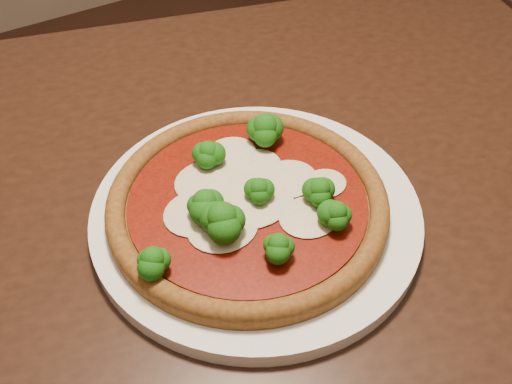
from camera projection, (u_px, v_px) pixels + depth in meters
dining_table at (238, 231)px, 0.75m from camera, size 1.26×1.05×0.75m
plate at (256, 212)px, 0.61m from camera, size 0.35×0.35×0.02m
pizza at (247, 200)px, 0.59m from camera, size 0.29×0.29×0.06m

